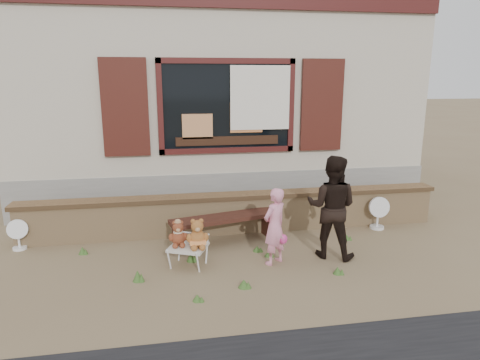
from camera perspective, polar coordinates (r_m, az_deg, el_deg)
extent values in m
plane|color=brown|center=(6.46, 0.93, -9.90)|extent=(80.00, 80.00, 0.00)
cube|color=#BDAD99|center=(10.38, -3.79, 12.64)|extent=(8.00, 5.00, 3.20)
cube|color=gray|center=(10.60, -3.62, 1.77)|extent=(8.04, 5.04, 0.80)
cube|color=black|center=(7.88, -1.74, 9.78)|extent=(2.30, 0.04, 1.50)
cube|color=#421413|center=(7.85, -1.76, 15.61)|extent=(2.50, 0.08, 0.10)
cube|color=#421413|center=(7.96, -1.67, 4.02)|extent=(2.50, 0.08, 0.10)
cube|color=#421413|center=(7.78, -10.61, 9.51)|extent=(0.10, 0.08, 1.70)
cube|color=#421413|center=(8.12, 6.82, 9.81)|extent=(0.10, 0.08, 1.70)
cube|color=#3B1210|center=(7.80, -15.08, 9.29)|extent=(0.80, 0.07, 1.70)
cube|color=#3B1210|center=(8.30, 10.87, 9.75)|extent=(0.80, 0.07, 1.70)
cube|color=white|center=(7.91, 2.71, 10.88)|extent=(1.10, 0.02, 1.15)
cube|color=#421413|center=(7.98, -1.85, 22.80)|extent=(8.00, 0.12, 0.25)
cube|color=black|center=(7.92, -1.67, 5.29)|extent=(1.90, 0.06, 0.16)
cube|color=tan|center=(7.83, -5.70, 7.12)|extent=(0.55, 0.06, 0.45)
cube|color=#E08447|center=(7.93, 0.84, 8.36)|extent=(0.60, 0.06, 0.55)
cube|color=tan|center=(7.28, -0.54, -4.63)|extent=(7.00, 0.30, 0.60)
cube|color=brown|center=(7.18, -0.55, -2.12)|extent=(7.10, 0.36, 0.07)
cube|color=#331912|center=(6.75, -1.95, -5.07)|extent=(1.80, 0.77, 0.07)
cube|color=#331912|center=(6.61, -8.21, -7.76)|extent=(0.18, 0.35, 0.37)
cube|color=#331912|center=(7.13, 3.86, -6.02)|extent=(0.18, 0.35, 0.37)
cube|color=beige|center=(6.03, -6.93, -8.88)|extent=(0.62, 0.59, 0.04)
cylinder|color=silver|center=(6.01, -9.41, -10.64)|extent=(0.03, 0.03, 0.26)
cylinder|color=silver|center=(5.87, -5.62, -11.13)|extent=(0.03, 0.03, 0.26)
cylinder|color=silver|center=(6.32, -8.07, -9.30)|extent=(0.03, 0.03, 0.26)
cylinder|color=silver|center=(6.19, -4.46, -9.72)|extent=(0.03, 0.03, 0.26)
imported|color=pink|center=(6.00, 4.63, -6.18)|extent=(0.48, 0.44, 1.10)
imported|color=black|center=(6.31, 12.12, -3.52)|extent=(0.92, 0.86, 1.51)
cylinder|color=white|center=(7.45, -27.29, -8.06)|extent=(0.20, 0.20, 0.04)
cylinder|color=white|center=(7.41, -27.40, -7.12)|extent=(0.03, 0.03, 0.26)
cylinder|color=white|center=(7.35, -27.56, -5.76)|extent=(0.31, 0.17, 0.30)
cylinder|color=silver|center=(7.87, 17.77, -6.00)|extent=(0.24, 0.24, 0.04)
cylinder|color=silver|center=(7.82, 17.85, -4.94)|extent=(0.04, 0.04, 0.31)
cylinder|color=silver|center=(7.76, 17.97, -3.39)|extent=(0.36, 0.15, 0.36)
cone|color=#3A5E25|center=(5.25, -5.74, -15.34)|extent=(0.11, 0.11, 0.09)
cone|color=#3A5E25|center=(6.88, -20.27, -8.79)|extent=(0.12, 0.12, 0.11)
cone|color=#3A5E25|center=(6.56, 2.29, -9.12)|extent=(0.13, 0.13, 0.09)
cone|color=#3A5E25|center=(6.40, 3.80, -9.75)|extent=(0.12, 0.12, 0.09)
cone|color=#3A5E25|center=(6.26, -6.59, -10.12)|extent=(0.12, 0.12, 0.14)
cone|color=#3A5E25|center=(5.52, 0.51, -13.63)|extent=(0.15, 0.15, 0.11)
cone|color=#3A5E25|center=(7.21, 14.01, -7.40)|extent=(0.13, 0.13, 0.08)
cone|color=#3A5E25|center=(5.82, -13.50, -12.30)|extent=(0.13, 0.13, 0.15)
cone|color=#3A5E25|center=(6.00, 12.87, -11.66)|extent=(0.12, 0.12, 0.10)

